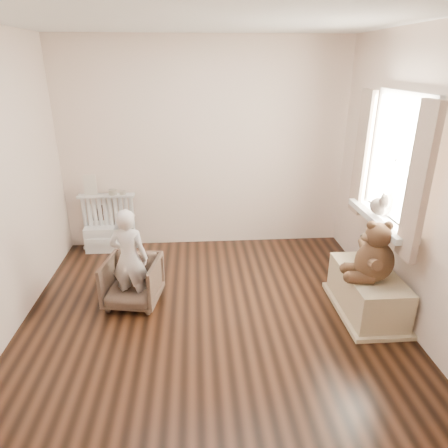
{
  "coord_description": "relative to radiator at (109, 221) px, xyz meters",
  "views": [
    {
      "loc": [
        -0.12,
        -3.21,
        2.29
      ],
      "look_at": [
        0.15,
        0.45,
        0.8
      ],
      "focal_mm": 32.0,
      "sensor_mm": 36.0,
      "label": 1
    }
  ],
  "objects": [
    {
      "name": "floor",
      "position": [
        1.25,
        -1.68,
        -0.39
      ],
      "size": [
        3.6,
        3.6,
        0.01
      ],
      "primitive_type": "cube",
      "color": "black",
      "rests_on": "ground"
    },
    {
      "name": "ceiling",
      "position": [
        1.25,
        -1.68,
        2.21
      ],
      "size": [
        3.6,
        3.6,
        0.01
      ],
      "primitive_type": "cube",
      "color": "white",
      "rests_on": "ground"
    },
    {
      "name": "back_wall",
      "position": [
        1.25,
        0.12,
        0.91
      ],
      "size": [
        3.6,
        0.02,
        2.6
      ],
      "primitive_type": "cube",
      "color": "#EFE6CC",
      "rests_on": "ground"
    },
    {
      "name": "front_wall",
      "position": [
        1.25,
        -3.48,
        0.91
      ],
      "size": [
        3.6,
        0.02,
        2.6
      ],
      "primitive_type": "cube",
      "color": "#EFE6CC",
      "rests_on": "ground"
    },
    {
      "name": "right_wall",
      "position": [
        3.05,
        -1.68,
        0.91
      ],
      "size": [
        0.02,
        3.6,
        2.6
      ],
      "primitive_type": "cube",
      "color": "#EFE6CC",
      "rests_on": "ground"
    },
    {
      "name": "window",
      "position": [
        3.01,
        -1.38,
        1.06
      ],
      "size": [
        0.03,
        0.9,
        1.1
      ],
      "primitive_type": "cube",
      "color": "white",
      "rests_on": "right_wall"
    },
    {
      "name": "window_sill",
      "position": [
        2.92,
        -1.38,
        0.48
      ],
      "size": [
        0.22,
        1.1,
        0.06
      ],
      "primitive_type": "cube",
      "color": "silver",
      "rests_on": "right_wall"
    },
    {
      "name": "curtain_left",
      "position": [
        2.9,
        -1.95,
        1.0
      ],
      "size": [
        0.06,
        0.26,
        1.3
      ],
      "primitive_type": "cube",
      "color": "#BCA48E",
      "rests_on": "right_wall"
    },
    {
      "name": "curtain_right",
      "position": [
        2.9,
        -0.81,
        1.0
      ],
      "size": [
        0.06,
        0.26,
        1.3
      ],
      "primitive_type": "cube",
      "color": "#BCA48E",
      "rests_on": "right_wall"
    },
    {
      "name": "radiator",
      "position": [
        0.0,
        0.0,
        0.0
      ],
      "size": [
        0.7,
        0.13,
        0.74
      ],
      "primitive_type": "cube",
      "color": "silver",
      "rests_on": "floor"
    },
    {
      "name": "paper_doll",
      "position": [
        -0.18,
        0.0,
        0.48
      ],
      "size": [
        0.16,
        0.01,
        0.26
      ],
      "primitive_type": "cube",
      "color": "beige",
      "rests_on": "radiator"
    },
    {
      "name": "tin_a",
      "position": [
        0.09,
        0.0,
        0.38
      ],
      "size": [
        0.1,
        0.1,
        0.06
      ],
      "primitive_type": "cylinder",
      "color": "#A59E8C",
      "rests_on": "radiator"
    },
    {
      "name": "tin_b",
      "position": [
        0.21,
        0.0,
        0.37
      ],
      "size": [
        0.08,
        0.08,
        0.04
      ],
      "primitive_type": "cylinder",
      "color": "#A59E8C",
      "rests_on": "radiator"
    },
    {
      "name": "toy_vanity",
      "position": [
        -0.11,
        -0.03,
        -0.11
      ],
      "size": [
        0.38,
        0.27,
        0.6
      ],
      "primitive_type": "cube",
      "color": "silver",
      "rests_on": "floor"
    },
    {
      "name": "armchair",
      "position": [
        0.47,
        -1.33,
        -0.15
      ],
      "size": [
        0.61,
        0.62,
        0.49
      ],
      "primitive_type": "imported",
      "rotation": [
        0.0,
        0.0,
        -0.18
      ],
      "color": "brown",
      "rests_on": "floor"
    },
    {
      "name": "child",
      "position": [
        0.47,
        -1.38,
        0.14
      ],
      "size": [
        0.41,
        0.3,
        1.02
      ],
      "primitive_type": "imported",
      "rotation": [
        0.0,
        0.0,
        2.97
      ],
      "color": "silver",
      "rests_on": "armchair"
    },
    {
      "name": "toy_bench",
      "position": [
        2.77,
        -1.65,
        -0.19
      ],
      "size": [
        0.48,
        0.91,
        0.43
      ],
      "primitive_type": "cube",
      "color": "beige",
      "rests_on": "floor"
    },
    {
      "name": "teddy_bear",
      "position": [
        2.74,
        -1.76,
        0.28
      ],
      "size": [
        0.51,
        0.42,
        0.57
      ],
      "primitive_type": null,
      "rotation": [
        0.0,
        0.0,
        -0.16
      ],
      "color": "#392415",
      "rests_on": "toy_bench"
    },
    {
      "name": "plush_cat",
      "position": [
        2.91,
        -1.36,
        0.61
      ],
      "size": [
        0.25,
        0.33,
        0.25
      ],
      "primitive_type": null,
      "rotation": [
        0.0,
        0.0,
        0.23
      ],
      "color": "slate",
      "rests_on": "window_sill"
    }
  ]
}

